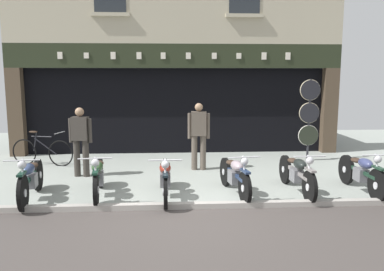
# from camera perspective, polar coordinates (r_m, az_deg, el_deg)

# --- Properties ---
(ground) EXTENTS (21.90, 22.00, 0.18)m
(ground) POSITION_cam_1_polar(r_m,az_deg,el_deg) (6.44, -0.84, -13.72)
(ground) COLOR gray
(shop_facade) EXTENTS (10.20, 4.42, 6.48)m
(shop_facade) POSITION_cam_1_polar(r_m,az_deg,el_deg) (13.94, -2.40, 5.93)
(shop_facade) COLOR black
(shop_facade) RESTS_ON ground
(motorcycle_far_left) EXTENTS (0.62, 1.99, 0.93)m
(motorcycle_far_left) POSITION_cam_1_polar(r_m,az_deg,el_deg) (8.35, -21.98, -5.69)
(motorcycle_far_left) COLOR black
(motorcycle_far_left) RESTS_ON ground
(motorcycle_left) EXTENTS (0.62, 1.99, 0.92)m
(motorcycle_left) POSITION_cam_1_polar(r_m,az_deg,el_deg) (8.20, -13.21, -5.59)
(motorcycle_left) COLOR black
(motorcycle_left) RESTS_ON ground
(motorcycle_center_left) EXTENTS (0.62, 2.05, 0.90)m
(motorcycle_center_left) POSITION_cam_1_polar(r_m,az_deg,el_deg) (7.94, -3.83, -5.90)
(motorcycle_center_left) COLOR black
(motorcycle_center_left) RESTS_ON ground
(motorcycle_center) EXTENTS (0.62, 1.91, 0.91)m
(motorcycle_center) POSITION_cam_1_polar(r_m,az_deg,el_deg) (8.16, 6.11, -5.54)
(motorcycle_center) COLOR black
(motorcycle_center) RESTS_ON ground
(motorcycle_center_right) EXTENTS (0.62, 2.08, 0.91)m
(motorcycle_center_right) POSITION_cam_1_polar(r_m,az_deg,el_deg) (8.50, 14.71, -5.16)
(motorcycle_center_right) COLOR black
(motorcycle_center_right) RESTS_ON ground
(motorcycle_right) EXTENTS (0.62, 1.96, 0.92)m
(motorcycle_right) POSITION_cam_1_polar(r_m,az_deg,el_deg) (8.96, 22.97, -4.84)
(motorcycle_right) COLOR black
(motorcycle_right) RESTS_ON ground
(salesman_left) EXTENTS (0.55, 0.28, 1.65)m
(salesman_left) POSITION_cam_1_polar(r_m,az_deg,el_deg) (9.81, -15.57, -0.42)
(salesman_left) COLOR #38332D
(salesman_left) RESTS_ON ground
(shopkeeper_center) EXTENTS (0.56, 0.26, 1.70)m
(shopkeeper_center) POSITION_cam_1_polar(r_m,az_deg,el_deg) (10.12, 0.97, 0.34)
(shopkeeper_center) COLOR brown
(shopkeeper_center) RESTS_ON ground
(tyre_sign_pole) EXTENTS (0.58, 0.06, 2.29)m
(tyre_sign_pole) POSITION_cam_1_polar(r_m,az_deg,el_deg) (11.59, 16.34, 2.99)
(tyre_sign_pole) COLOR #232328
(tyre_sign_pole) RESTS_ON ground
(advert_board_near) EXTENTS (0.76, 0.03, 1.00)m
(advert_board_near) POSITION_cam_1_polar(r_m,az_deg,el_deg) (12.50, -12.46, 5.07)
(advert_board_near) COLOR beige
(leaning_bicycle) EXTENTS (1.73, 0.62, 0.94)m
(leaning_bicycle) POSITION_cam_1_polar(r_m,az_deg,el_deg) (11.44, -20.56, -2.12)
(leaning_bicycle) COLOR black
(leaning_bicycle) RESTS_ON ground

